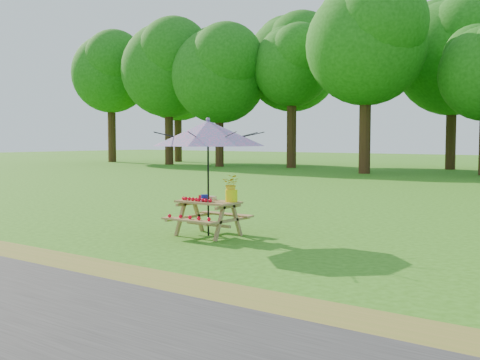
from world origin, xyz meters
The scene contains 7 objects.
ground centered at (0.00, 0.00, 0.00)m, with size 120.00×120.00×0.00m, color #2F6B14.
treeline centered at (0.00, 22.00, 8.00)m, with size 60.00×12.00×16.00m, color #18590F, non-canonical shape.
picnic_table centered at (4.21, 0.50, 0.33)m, with size 1.20×1.32×0.67m.
patio_umbrella centered at (4.21, 0.50, 1.95)m, with size 2.89×2.89×2.25m.
produce_bins centered at (4.14, 0.52, 0.72)m, with size 0.28×0.45×0.13m.
tomatoes_row centered at (4.06, 0.32, 0.71)m, with size 0.77×0.13×0.07m, color red, non-canonical shape.
flower_bucket centered at (4.66, 0.64, 0.94)m, with size 0.38×0.35×0.51m.
Camera 1 is at (11.52, -8.18, 1.86)m, focal length 45.00 mm.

